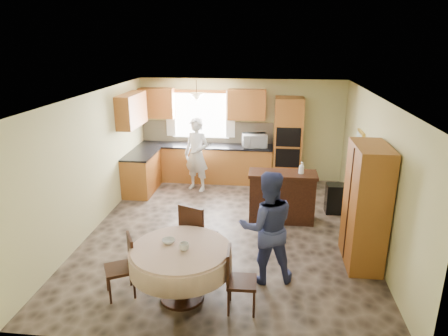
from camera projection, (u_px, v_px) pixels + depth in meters
name	position (u px, v px, depth m)	size (l,w,h in m)	color
floor	(228.00, 231.00, 7.44)	(5.00, 6.00, 0.01)	brown
ceiling	(228.00, 96.00, 6.67)	(5.00, 6.00, 0.01)	white
wall_back	(241.00, 130.00, 9.89)	(5.00, 0.02, 2.50)	#C2BD7C
wall_front	(198.00, 254.00, 4.22)	(5.00, 0.02, 2.50)	#C2BD7C
wall_left	(93.00, 162.00, 7.33)	(0.02, 6.00, 2.50)	#C2BD7C
wall_right	(374.00, 172.00, 6.78)	(0.02, 6.00, 2.50)	#C2BD7C
window	(201.00, 115.00, 9.87)	(1.40, 0.03, 1.10)	white
curtain_left	(170.00, 113.00, 9.89)	(0.22, 0.02, 1.15)	white
curtain_right	(230.00, 114.00, 9.72)	(0.22, 0.02, 1.15)	white
base_cab_back	(205.00, 164.00, 9.95)	(3.30, 0.60, 0.88)	#B06D2F
counter_back	(205.00, 146.00, 9.81)	(3.30, 0.64, 0.04)	black
base_cab_left	(142.00, 173.00, 9.25)	(0.60, 1.20, 0.88)	#B06D2F
counter_left	(141.00, 154.00, 9.10)	(0.64, 1.20, 0.04)	black
backsplash	(207.00, 132.00, 9.99)	(3.30, 0.02, 0.55)	tan
wall_cab_left	(157.00, 103.00, 9.75)	(0.85, 0.33, 0.72)	#B8612E
wall_cab_right	(247.00, 105.00, 9.51)	(0.90, 0.33, 0.72)	#B8612E
wall_cab_side	(132.00, 110.00, 8.80)	(0.33, 1.20, 0.72)	#B8612E
oven_tower	(288.00, 142.00, 9.53)	(0.66, 0.62, 2.12)	#B06D2F
oven_upper	(288.00, 137.00, 9.17)	(0.56, 0.01, 0.45)	black
oven_lower	(287.00, 158.00, 9.33)	(0.56, 0.01, 0.45)	black
pendant	(197.00, 97.00, 9.25)	(0.36, 0.36, 0.18)	beige
sideboard	(282.00, 198.00, 7.75)	(1.30, 0.53, 0.93)	#3C1B10
space_heater	(337.00, 199.00, 8.13)	(0.44, 0.31, 0.61)	black
cupboard	(366.00, 206.00, 6.14)	(0.51, 1.01, 1.93)	#B06D2F
dining_table	(181.00, 259.00, 5.34)	(1.37, 1.37, 0.78)	#3C1B10
chair_left	(124.00, 263.00, 5.48)	(0.51, 0.51, 0.87)	#3C1B10
chair_back	(196.00, 232.00, 6.15)	(0.59, 0.59, 1.05)	#3C1B10
chair_right	(236.00, 277.00, 5.17)	(0.39, 0.39, 0.88)	#3C1B10
framed_picture	(360.00, 142.00, 7.76)	(0.06, 0.51, 0.43)	gold
microwave	(254.00, 141.00, 9.57)	(0.58, 0.39, 0.32)	silver
person_sink	(197.00, 155.00, 9.22)	(0.63, 0.41, 1.71)	silver
person_dining	(267.00, 227.00, 5.73)	(0.82, 0.64, 1.69)	navy
bowl_sideboard	(271.00, 174.00, 7.62)	(0.23, 0.23, 0.06)	#B2B2B2
bottle_sideboard	(301.00, 169.00, 7.53)	(0.11, 0.11, 0.28)	silver
cup_table	(184.00, 247.00, 5.21)	(0.13, 0.13, 0.10)	#B2B2B2
bowl_table	(169.00, 241.00, 5.40)	(0.18, 0.18, 0.05)	#B2B2B2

